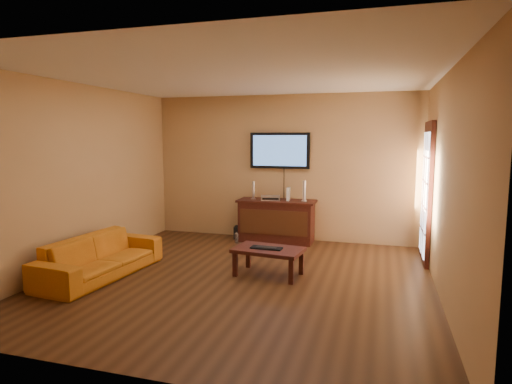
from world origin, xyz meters
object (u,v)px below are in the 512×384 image
at_px(subwoofer, 241,232).
at_px(keyboard, 266,248).
at_px(av_receiver, 270,198).
at_px(game_console, 288,194).
at_px(sofa, 100,250).
at_px(speaker_right, 304,192).
at_px(coffee_table, 268,252).
at_px(media_console, 276,221).
at_px(speaker_left, 253,191).
at_px(bottle, 237,238).
at_px(television, 280,151).

height_order(subwoofer, keyboard, keyboard).
xyz_separation_m(av_receiver, game_console, (0.33, 0.04, 0.08)).
xyz_separation_m(sofa, game_console, (2.09, 2.63, 0.52)).
bearing_deg(av_receiver, speaker_right, -11.92).
bearing_deg(speaker_right, coffee_table, -94.45).
height_order(media_console, subwoofer, media_console).
xyz_separation_m(av_receiver, subwoofer, (-0.60, 0.07, -0.70)).
height_order(sofa, speaker_left, speaker_left).
distance_m(subwoofer, keyboard, 2.29).
bearing_deg(speaker_right, bottle, -164.92).
height_order(speaker_left, keyboard, speaker_left).
xyz_separation_m(speaker_right, game_console, (-0.29, 0.01, -0.05)).
distance_m(media_console, bottle, 0.80).
height_order(coffee_table, av_receiver, av_receiver).
relative_size(television, av_receiver, 3.25).
relative_size(coffee_table, game_console, 4.20).
height_order(television, speaker_right, television).
bearing_deg(sofa, game_console, -33.51).
height_order(sofa, av_receiver, av_receiver).
height_order(media_console, sofa, media_console).
height_order(sofa, subwoofer, sofa).
bearing_deg(media_console, subwoofer, 176.45).
distance_m(media_console, coffee_table, 1.97).
distance_m(media_console, keyboard, 2.00).
height_order(television, sofa, television).
height_order(media_console, keyboard, media_console).
bearing_deg(bottle, game_console, 20.34).
bearing_deg(sofa, bottle, -22.60).
bearing_deg(coffee_table, television, 99.40).
height_order(speaker_left, bottle, speaker_left).
bearing_deg(speaker_right, game_console, 177.75).
height_order(sofa, speaker_right, speaker_right).
xyz_separation_m(speaker_left, subwoofer, (-0.27, 0.05, -0.81)).
distance_m(speaker_right, subwoofer, 1.48).
bearing_deg(television, av_receiver, -112.71).
bearing_deg(game_console, speaker_left, 177.32).
xyz_separation_m(coffee_table, keyboard, (-0.02, -0.03, 0.07)).
xyz_separation_m(game_console, subwoofer, (-0.93, 0.03, -0.78)).
bearing_deg(keyboard, coffee_table, 52.29).
relative_size(coffee_table, bottle, 5.05).
bearing_deg(game_console, keyboard, -90.51).
bearing_deg(speaker_left, television, 27.90).
distance_m(av_receiver, subwoofer, 0.93).
height_order(game_console, bottle, game_console).
xyz_separation_m(media_console, sofa, (-1.87, -2.62, -0.02)).
relative_size(game_console, keyboard, 0.54).
distance_m(av_receiver, keyboard, 2.03).
distance_m(speaker_right, bottle, 1.49).
height_order(speaker_right, subwoofer, speaker_right).
bearing_deg(sofa, speaker_left, -23.67).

